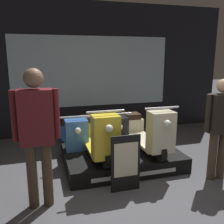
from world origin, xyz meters
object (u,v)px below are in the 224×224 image
scooter_backrow_0 (73,136)px  price_sign_board (126,163)px  person_right_browsing (220,123)px  scooter_backrow_1 (108,133)px  person_left_browsing (37,128)px  scooter_display_right (146,131)px  scooter_display_left (97,135)px

scooter_backrow_0 → price_sign_board: size_ratio=2.03×
scooter_backrow_0 → person_right_browsing: person_right_browsing is taller
scooter_backrow_1 → price_sign_board: size_ratio=2.03×
person_left_browsing → scooter_backrow_0: bearing=69.9°
scooter_backrow_0 → person_right_browsing: size_ratio=1.07×
person_left_browsing → person_right_browsing: (2.70, 0.00, -0.14)m
scooter_display_right → scooter_backrow_0: 1.52m
person_left_browsing → scooter_display_left: bearing=43.1°
scooter_display_right → person_left_browsing: person_left_browsing is taller
scooter_display_left → person_right_browsing: 1.99m
price_sign_board → person_right_browsing: bearing=-1.7°
person_right_browsing → price_sign_board: 1.60m
scooter_backrow_1 → person_right_browsing: 2.28m
scooter_backrow_0 → person_left_browsing: bearing=-110.1°
scooter_backrow_0 → scooter_backrow_1: bearing=0.0°
scooter_backrow_0 → price_sign_board: scooter_backrow_0 is taller
scooter_backrow_1 → price_sign_board: scooter_backrow_1 is taller
person_left_browsing → price_sign_board: bearing=2.2°
scooter_display_right → person_right_browsing: bearing=-47.2°
price_sign_board → scooter_backrow_1: bearing=82.6°
scooter_display_right → scooter_backrow_1: size_ratio=1.00×
scooter_backrow_1 → price_sign_board: (-0.22, -1.73, 0.09)m
scooter_backrow_0 → price_sign_board: 1.82m
scooter_backrow_0 → scooter_backrow_1: (0.76, 0.00, 0.00)m
scooter_display_left → person_left_browsing: size_ratio=0.96×
scooter_display_right → price_sign_board: bearing=-128.6°
scooter_backrow_0 → scooter_display_left: bearing=-70.6°
scooter_display_left → scooter_backrow_0: (-0.31, 0.88, -0.26)m
scooter_display_left → person_left_browsing: person_left_browsing is taller
scooter_display_right → person_left_browsing: size_ratio=0.96×
price_sign_board → person_left_browsing: bearing=-177.8°
person_left_browsing → person_right_browsing: person_left_browsing is taller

